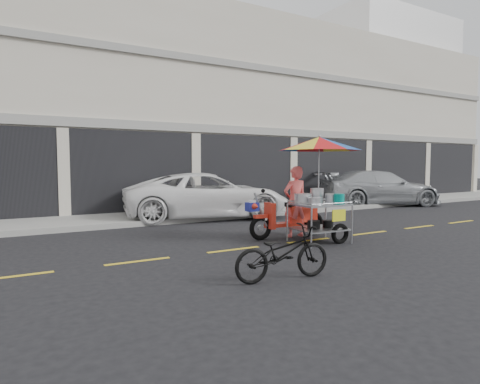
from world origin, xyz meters
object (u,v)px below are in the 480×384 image
white_pickup (207,196)px  food_vendor_rig (310,174)px  near_bicycle (283,253)px  silver_pickup (379,188)px

white_pickup → food_vendor_rig: (0.45, -4.61, 0.79)m
near_bicycle → food_vendor_rig: (2.48, 2.36, 1.12)m
near_bicycle → food_vendor_rig: size_ratio=0.65×
white_pickup → food_vendor_rig: 4.70m
white_pickup → near_bicycle: (-2.03, -6.97, -0.33)m
silver_pickup → food_vendor_rig: bearing=140.5°
silver_pickup → food_vendor_rig: (-7.66, -4.61, 0.79)m
white_pickup → food_vendor_rig: bearing=-162.1°
silver_pickup → food_vendor_rig: food_vendor_rig is taller
white_pickup → near_bicycle: size_ratio=3.37×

